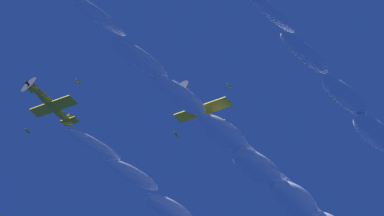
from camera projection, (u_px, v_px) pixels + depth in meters
name	position (u px, v px, depth m)	size (l,w,h in m)	color
airplane_right_wingman	(50.00, 104.00, 88.39)	(7.23, 7.17, 4.19)	gold
airplane_slot_tail	(200.00, 107.00, 87.83)	(7.35, 7.17, 3.90)	gold
smoke_trail_lead	(292.00, 199.00, 91.55)	(34.53, 45.41, 10.77)	white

